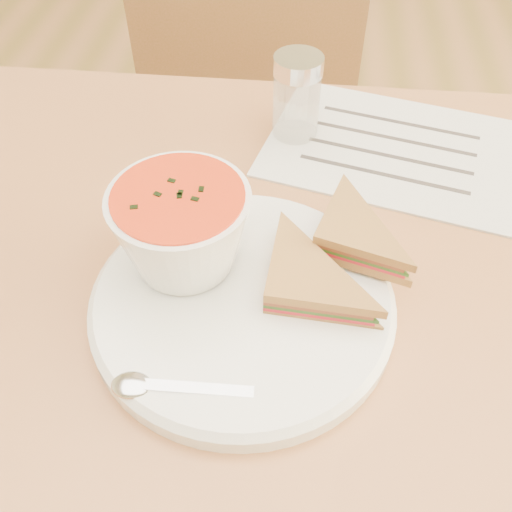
% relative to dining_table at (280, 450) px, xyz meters
% --- Properties ---
extents(dining_table, '(1.00, 0.70, 0.75)m').
position_rel_dining_table_xyz_m(dining_table, '(0.00, 0.00, 0.00)').
color(dining_table, '#9A5D30').
rests_on(dining_table, floor).
extents(chair_far, '(0.52, 0.52, 0.98)m').
position_rel_dining_table_xyz_m(chair_far, '(-0.07, 0.48, 0.12)').
color(chair_far, brown).
rests_on(chair_far, floor).
extents(plate, '(0.30, 0.30, 0.02)m').
position_rel_dining_table_xyz_m(plate, '(-0.04, -0.03, 0.38)').
color(plate, white).
rests_on(plate, dining_table).
extents(soup_bowl, '(0.12, 0.12, 0.08)m').
position_rel_dining_table_xyz_m(soup_bowl, '(-0.10, -0.00, 0.43)').
color(soup_bowl, white).
rests_on(soup_bowl, plate).
extents(sandwich_half_a, '(0.11, 0.11, 0.03)m').
position_rel_dining_table_xyz_m(sandwich_half_a, '(-0.02, -0.05, 0.41)').
color(sandwich_half_a, '#B48B3F').
rests_on(sandwich_half_a, plate).
extents(sandwich_half_b, '(0.11, 0.11, 0.03)m').
position_rel_dining_table_xyz_m(sandwich_half_b, '(0.01, 0.01, 0.42)').
color(sandwich_half_b, '#B48B3F').
rests_on(sandwich_half_b, plate).
extents(spoon, '(0.16, 0.04, 0.01)m').
position_rel_dining_table_xyz_m(spoon, '(-0.07, -0.13, 0.40)').
color(spoon, silver).
rests_on(spoon, plate).
extents(paper_menu, '(0.33, 0.27, 0.00)m').
position_rel_dining_table_xyz_m(paper_menu, '(0.10, 0.22, 0.38)').
color(paper_menu, silver).
rests_on(paper_menu, dining_table).
extents(condiment_shaker, '(0.06, 0.06, 0.10)m').
position_rel_dining_table_xyz_m(condiment_shaker, '(-0.01, 0.23, 0.43)').
color(condiment_shaker, silver).
rests_on(condiment_shaker, dining_table).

